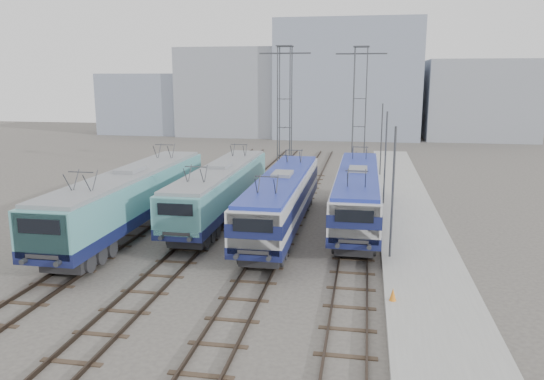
{
  "coord_description": "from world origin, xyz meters",
  "views": [
    {
      "loc": [
        7.17,
        -24.68,
        9.32
      ],
      "look_at": [
        1.54,
        7.0,
        2.5
      ],
      "focal_mm": 35.0,
      "sensor_mm": 36.0,
      "label": 1
    }
  ],
  "objects_px": {
    "locomotive_far_left": "(130,196)",
    "locomotive_center_right": "(282,197)",
    "locomotive_center_left": "(220,188)",
    "catenary_tower_east": "(359,108)",
    "mast_front": "(393,196)",
    "safety_cone": "(393,294)",
    "locomotive_far_right": "(357,191)",
    "catenary_tower_west": "(285,109)",
    "mast_mid": "(385,160)",
    "mast_rear": "(381,141)"
  },
  "relations": [
    {
      "from": "locomotive_center_left",
      "to": "catenary_tower_east",
      "type": "height_order",
      "value": "catenary_tower_east"
    },
    {
      "from": "mast_mid",
      "to": "catenary_tower_east",
      "type": "bearing_deg",
      "value": 101.86
    },
    {
      "from": "mast_front",
      "to": "safety_cone",
      "type": "height_order",
      "value": "mast_front"
    },
    {
      "from": "locomotive_center_right",
      "to": "mast_mid",
      "type": "relative_size",
      "value": 2.46
    },
    {
      "from": "mast_rear",
      "to": "mast_front",
      "type": "bearing_deg",
      "value": -90.0
    },
    {
      "from": "locomotive_far_left",
      "to": "catenary_tower_east",
      "type": "xyz_separation_m",
      "value": [
        13.25,
        19.44,
        4.33
      ]
    },
    {
      "from": "locomotive_far_right",
      "to": "locomotive_center_right",
      "type": "bearing_deg",
      "value": -151.24
    },
    {
      "from": "mast_rear",
      "to": "locomotive_center_right",
      "type": "bearing_deg",
      "value": -107.98
    },
    {
      "from": "locomotive_center_left",
      "to": "locomotive_center_right",
      "type": "relative_size",
      "value": 1.01
    },
    {
      "from": "catenary_tower_west",
      "to": "catenary_tower_east",
      "type": "xyz_separation_m",
      "value": [
        6.5,
        2.0,
        0.0
      ]
    },
    {
      "from": "locomotive_far_right",
      "to": "locomotive_far_left",
      "type": "bearing_deg",
      "value": -162.14
    },
    {
      "from": "locomotive_center_left",
      "to": "locomotive_far_right",
      "type": "xyz_separation_m",
      "value": [
        9.0,
        0.31,
        0.05
      ]
    },
    {
      "from": "catenary_tower_east",
      "to": "mast_front",
      "type": "xyz_separation_m",
      "value": [
        2.1,
        -22.0,
        -3.14
      ]
    },
    {
      "from": "locomotive_far_left",
      "to": "locomotive_center_right",
      "type": "distance_m",
      "value": 9.19
    },
    {
      "from": "locomotive_center_right",
      "to": "mast_rear",
      "type": "bearing_deg",
      "value": 72.02
    },
    {
      "from": "locomotive_center_left",
      "to": "locomotive_center_right",
      "type": "bearing_deg",
      "value": -25.6
    },
    {
      "from": "locomotive_far_right",
      "to": "catenary_tower_west",
      "type": "xyz_separation_m",
      "value": [
        -6.75,
        13.09,
        4.44
      ]
    },
    {
      "from": "locomotive_center_right",
      "to": "mast_rear",
      "type": "relative_size",
      "value": 2.46
    },
    {
      "from": "locomotive_far_left",
      "to": "locomotive_far_right",
      "type": "height_order",
      "value": "locomotive_far_left"
    },
    {
      "from": "locomotive_center_left",
      "to": "mast_mid",
      "type": "height_order",
      "value": "mast_mid"
    },
    {
      "from": "locomotive_center_left",
      "to": "locomotive_center_right",
      "type": "distance_m",
      "value": 4.99
    },
    {
      "from": "locomotive_center_left",
      "to": "mast_front",
      "type": "relative_size",
      "value": 2.47
    },
    {
      "from": "locomotive_far_right",
      "to": "mast_rear",
      "type": "bearing_deg",
      "value": 83.82
    },
    {
      "from": "locomotive_center_left",
      "to": "locomotive_center_right",
      "type": "xyz_separation_m",
      "value": [
        4.5,
        -2.16,
        0.04
      ]
    },
    {
      "from": "locomotive_far_left",
      "to": "catenary_tower_west",
      "type": "relative_size",
      "value": 1.55
    },
    {
      "from": "locomotive_far_right",
      "to": "mast_mid",
      "type": "bearing_deg",
      "value": 70.04
    },
    {
      "from": "catenary_tower_west",
      "to": "mast_front",
      "type": "relative_size",
      "value": 1.71
    },
    {
      "from": "catenary_tower_west",
      "to": "catenary_tower_east",
      "type": "bearing_deg",
      "value": 17.1
    },
    {
      "from": "locomotive_center_right",
      "to": "catenary_tower_west",
      "type": "xyz_separation_m",
      "value": [
        -2.25,
        15.56,
        4.44
      ]
    },
    {
      "from": "locomotive_center_left",
      "to": "safety_cone",
      "type": "bearing_deg",
      "value": -48.68
    },
    {
      "from": "locomotive_far_left",
      "to": "locomotive_center_left",
      "type": "relative_size",
      "value": 1.08
    },
    {
      "from": "locomotive_far_right",
      "to": "catenary_tower_west",
      "type": "distance_m",
      "value": 15.38
    },
    {
      "from": "mast_rear",
      "to": "catenary_tower_west",
      "type": "bearing_deg",
      "value": -155.06
    },
    {
      "from": "catenary_tower_west",
      "to": "safety_cone",
      "type": "distance_m",
      "value": 27.68
    },
    {
      "from": "locomotive_far_left",
      "to": "locomotive_far_right",
      "type": "bearing_deg",
      "value": 17.86
    },
    {
      "from": "mast_rear",
      "to": "mast_mid",
      "type": "bearing_deg",
      "value": -90.0
    },
    {
      "from": "mast_front",
      "to": "safety_cone",
      "type": "distance_m",
      "value": 6.36
    },
    {
      "from": "locomotive_far_right",
      "to": "catenary_tower_east",
      "type": "height_order",
      "value": "catenary_tower_east"
    },
    {
      "from": "locomotive_far_right",
      "to": "mast_rear",
      "type": "relative_size",
      "value": 2.46
    },
    {
      "from": "mast_front",
      "to": "safety_cone",
      "type": "bearing_deg",
      "value": -91.02
    },
    {
      "from": "locomotive_far_left",
      "to": "mast_mid",
      "type": "bearing_deg",
      "value": 31.6
    },
    {
      "from": "locomotive_center_right",
      "to": "catenary_tower_west",
      "type": "bearing_deg",
      "value": 98.23
    },
    {
      "from": "locomotive_center_right",
      "to": "locomotive_far_right",
      "type": "height_order",
      "value": "locomotive_far_right"
    },
    {
      "from": "locomotive_center_left",
      "to": "catenary_tower_east",
      "type": "distance_m",
      "value": 18.28
    },
    {
      "from": "catenary_tower_east",
      "to": "mast_rear",
      "type": "xyz_separation_m",
      "value": [
        2.1,
        2.0,
        -3.14
      ]
    },
    {
      "from": "locomotive_center_left",
      "to": "mast_front",
      "type": "xyz_separation_m",
      "value": [
        10.85,
        -6.59,
        1.34
      ]
    },
    {
      "from": "locomotive_center_right",
      "to": "safety_cone",
      "type": "relative_size",
      "value": 32.01
    },
    {
      "from": "locomotive_far_left",
      "to": "mast_rear",
      "type": "relative_size",
      "value": 2.66
    },
    {
      "from": "catenary_tower_east",
      "to": "mast_rear",
      "type": "bearing_deg",
      "value": 43.6
    },
    {
      "from": "catenary_tower_west",
      "to": "safety_cone",
      "type": "xyz_separation_m",
      "value": [
        8.5,
        -25.64,
        -6.07
      ]
    }
  ]
}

